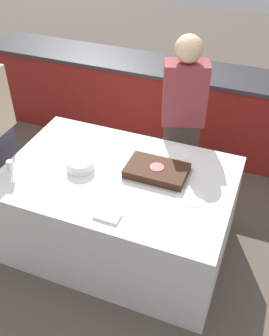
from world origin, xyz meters
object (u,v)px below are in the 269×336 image
at_px(cake, 157,171).
at_px(person_cutting_cake, 182,121).
at_px(wine_glass, 10,167).
at_px(plate_stack, 80,164).

height_order(cake, person_cutting_cake, person_cutting_cake).
relative_size(wine_glass, person_cutting_cake, 0.10).
relative_size(plate_stack, person_cutting_cake, 0.13).
xyz_separation_m(cake, plate_stack, (-0.56, -0.14, 0.01)).
relative_size(cake, person_cutting_cake, 0.31).
bearing_deg(wine_glass, plate_stack, 34.07).
bearing_deg(cake, person_cutting_cake, 90.00).
height_order(plate_stack, person_cutting_cake, person_cutting_cake).
relative_size(cake, plate_stack, 2.34).
distance_m(cake, person_cutting_cake, 0.68).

